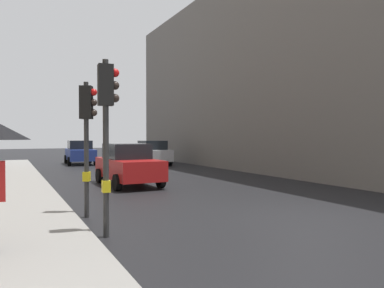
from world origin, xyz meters
name	(u,v)px	position (x,y,z in m)	size (l,w,h in m)	color
ground_plane	(308,217)	(0.00, 0.00, 0.00)	(120.00, 120.00, 0.00)	black
sidewalk_kerb	(0,199)	(-7.13, 6.00, 0.08)	(3.47, 40.00, 0.16)	gray
building_facade_right	(317,77)	(11.40, 11.04, 5.98)	(12.00, 32.90, 11.96)	slate
traffic_light_near_left	(107,115)	(-5.07, 0.43, 2.51)	(0.44, 0.26, 3.64)	#2D2D2D
traffic_light_near_right	(87,124)	(-5.08, 2.49, 2.39)	(0.45, 0.35, 3.46)	#2D2D2D
car_red_sedan	(128,164)	(-2.31, 8.12, 0.88)	(2.10, 4.24, 1.76)	red
car_blue_van	(80,152)	(-2.04, 21.21, 0.88)	(2.19, 4.29, 1.76)	navy
car_silver_hatchback	(152,153)	(2.49, 18.19, 0.88)	(2.07, 4.23, 1.76)	#BCBCC1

